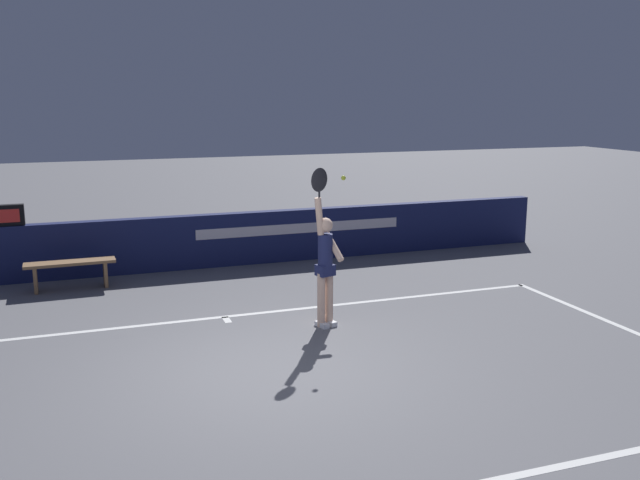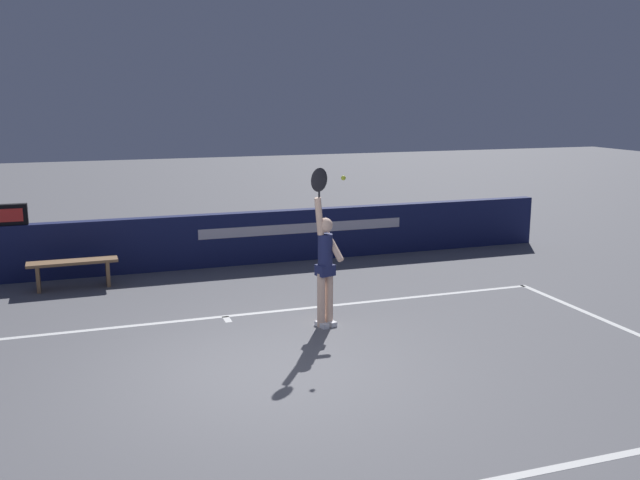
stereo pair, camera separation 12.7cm
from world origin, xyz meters
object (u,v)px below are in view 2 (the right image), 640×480
object	(u,v)px
tennis_player	(325,262)
courtside_bench_near	(73,267)
speed_display	(7,215)
tennis_ball	(343,178)

from	to	relation	value
tennis_player	courtside_bench_near	world-z (taller)	tennis_player
speed_display	courtside_bench_near	world-z (taller)	speed_display
tennis_player	courtside_bench_near	distance (m)	4.88
speed_display	tennis_player	world-z (taller)	tennis_player
speed_display	courtside_bench_near	size ratio (longest dim) A/B	0.45
tennis_player	tennis_ball	size ratio (longest dim) A/B	34.79
speed_display	tennis_ball	bearing A→B (deg)	-41.13
tennis_ball	courtside_bench_near	bearing A→B (deg)	137.80
courtside_bench_near	speed_display	bearing A→B (deg)	142.95
speed_display	courtside_bench_near	xyz separation A→B (m)	(1.05, -0.80, -0.86)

